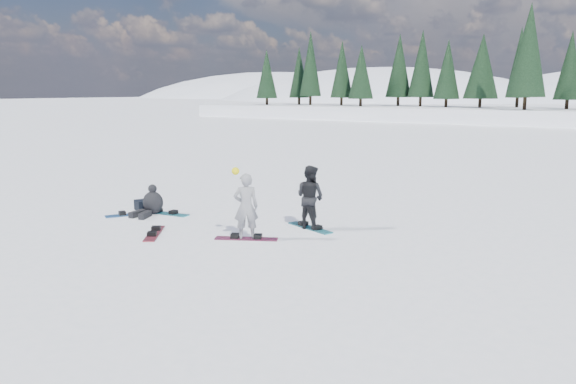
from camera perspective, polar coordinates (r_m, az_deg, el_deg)
The scene contains 11 objects.
ground at distance 13.29m, azimuth 1.23°, elevation -5.03°, with size 420.00×420.00×0.00m, color white.
alpine_backdrop at distance 201.75m, azimuth 26.98°, elevation 4.24°, with size 412.50×227.00×53.20m.
snowboarder_woman at distance 13.31m, azimuth -4.31°, elevation -1.44°, with size 0.69×0.67×1.74m.
snowboarder_man at distance 14.34m, azimuth 2.26°, elevation -0.52°, with size 0.80×0.62×1.64m, color black.
seated_rider at distance 16.50m, azimuth -13.69°, elevation -1.10°, with size 0.73×1.09×0.87m.
gear_bag at distance 17.21m, azimuth -14.68°, elevation -1.30°, with size 0.45×0.30×0.30m, color black.
snowboard_woman at distance 13.50m, azimuth -4.25°, elevation -4.75°, with size 1.50×0.28×0.03m, color maroon.
snowboard_man at distance 14.52m, azimuth 2.23°, elevation -3.65°, with size 1.50×0.28×0.03m, color #187887.
snowboard_loose_c at distance 16.56m, azimuth -12.31°, elevation -2.13°, with size 1.50×0.28×0.03m, color teal.
snowboard_loose_b at distance 14.33m, azimuth -13.43°, elevation -4.12°, with size 1.50×0.28×0.03m, color maroon.
snowboard_loose_a at distance 16.65m, azimuth -15.53°, elevation -2.20°, with size 1.50×0.28×0.03m, color #1A4F90.
Camera 1 is at (6.59, -10.98, 3.52)m, focal length 35.00 mm.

